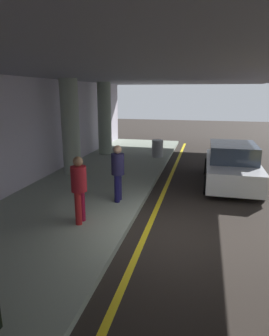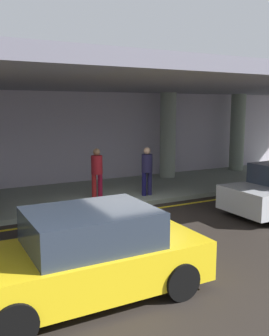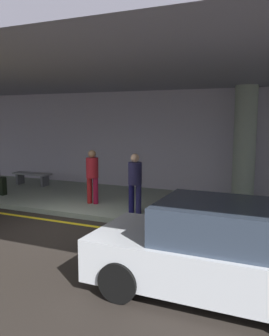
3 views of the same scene
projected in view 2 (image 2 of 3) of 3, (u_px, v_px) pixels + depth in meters
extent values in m
plane|color=black|center=(134.00, 218.00, 11.00)|extent=(60.00, 60.00, 0.00)
cube|color=gray|center=(94.00, 194.00, 13.68)|extent=(26.00, 4.20, 0.15)
cube|color=yellow|center=(126.00, 213.00, 11.49)|extent=(26.00, 0.14, 0.01)
cylinder|color=gray|center=(168.00, 135.00, 16.37)|extent=(0.69, 0.69, 3.65)
cylinder|color=gray|center=(237.00, 132.00, 18.24)|extent=(0.69, 0.69, 3.65)
cube|color=slate|center=(98.00, 84.00, 12.63)|extent=(28.00, 13.20, 0.30)
cube|color=#B1A9BA|center=(72.00, 139.00, 15.35)|extent=(26.00, 0.30, 3.80)
cube|color=yellow|center=(86.00, 265.00, 6.36)|extent=(4.10, 1.80, 0.70)
cube|color=#2D3847|center=(91.00, 227.00, 6.31)|extent=(2.10, 1.60, 0.60)
cylinder|color=black|center=(133.00, 248.00, 7.77)|extent=(0.64, 0.22, 0.64)
cylinder|color=black|center=(181.00, 281.00, 6.29)|extent=(0.64, 0.22, 0.64)
cylinder|color=black|center=(14.00, 324.00, 5.03)|extent=(0.64, 0.22, 0.64)
cylinder|color=black|center=(234.00, 201.00, 11.62)|extent=(0.64, 0.22, 0.64)
cylinder|color=#131143|center=(144.00, 184.00, 13.02)|extent=(0.16, 0.16, 0.82)
cylinder|color=#1D1B47|center=(150.00, 183.00, 13.12)|extent=(0.16, 0.16, 0.82)
cylinder|color=#1F1C3F|center=(147.00, 163.00, 12.96)|extent=(0.38, 0.38, 0.62)
sphere|color=tan|center=(147.00, 151.00, 12.89)|extent=(0.24, 0.24, 0.24)
cylinder|color=maroon|center=(94.00, 186.00, 12.67)|extent=(0.16, 0.16, 0.82)
cylinder|color=maroon|center=(100.00, 186.00, 12.77)|extent=(0.16, 0.16, 0.82)
cylinder|color=maroon|center=(97.00, 165.00, 12.60)|extent=(0.38, 0.38, 0.62)
sphere|color=#8C6647|center=(97.00, 152.00, 12.54)|extent=(0.24, 0.24, 0.24)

